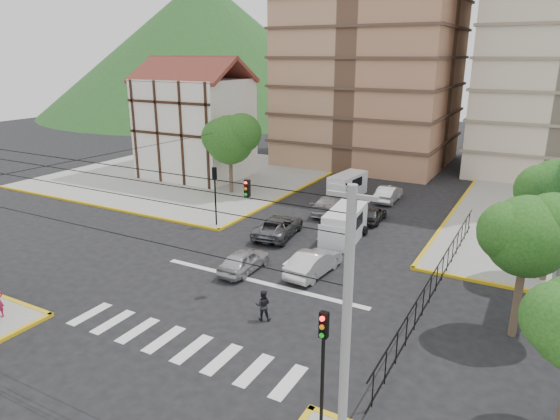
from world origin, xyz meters
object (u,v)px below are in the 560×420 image
Objects in this scene: traffic_light_se at (323,352)px; van_left_lane at (346,186)px; car_silver_front_left at (244,260)px; car_white_front_right at (314,263)px; traffic_light_nw at (215,186)px; van_right_lane at (344,226)px; pedestrian_crosswalk at (263,305)px.

traffic_light_se is 0.92× the size of van_left_lane.
car_white_front_right is (3.81, 1.60, 0.05)m from car_silver_front_left.
van_right_lane is (9.44, 1.76, -2.02)m from traffic_light_nw.
van_left_lane is at bearing 65.97° from traffic_light_nw.
car_silver_front_left is 4.13m from car_white_front_right.
pedestrian_crosswalk is at bearing -45.18° from traffic_light_nw.
pedestrian_crosswalk is at bearing 135.33° from traffic_light_se.
traffic_light_nw is 8.77m from car_silver_front_left.
van_right_lane is 8.21m from car_silver_front_left.
van_left_lane is at bearing 104.43° from van_right_lane.
traffic_light_se is at bearing 121.01° from car_white_front_right.
traffic_light_se is 22.06m from traffic_light_nw.
traffic_light_se is 18.53m from van_right_lane.
van_right_lane reaches higher than car_white_front_right.
car_white_front_right is at bearing -91.08° from van_right_lane.
van_right_lane reaches higher than van_left_lane.
pedestrian_crosswalk is at bearing -93.20° from van_right_lane.
traffic_light_nw is at bearing -70.59° from pedestrian_crosswalk.
pedestrian_crosswalk reaches higher than car_white_front_right.
pedestrian_crosswalk is at bearing 95.57° from car_white_front_right.
van_right_lane is 3.32× the size of pedestrian_crosswalk.
van_left_lane is at bearing -88.13° from car_silver_front_left.
van_left_lane is 1.20× the size of car_silver_front_left.
pedestrian_crosswalk is (3.89, -4.35, 0.10)m from car_silver_front_left.
car_white_front_right is 5.95m from pedestrian_crosswalk.
traffic_light_se is 0.85× the size of van_right_lane.
pedestrian_crosswalk is (-5.56, 5.49, -2.33)m from traffic_light_se.
traffic_light_nw is at bearing 135.00° from traffic_light_se.
van_right_lane is at bearing -80.21° from car_white_front_right.
van_left_lane is 3.06× the size of pedestrian_crosswalk.
pedestrian_crosswalk is (0.60, -11.86, -0.31)m from van_right_lane.
traffic_light_se reaches higher than van_left_lane.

